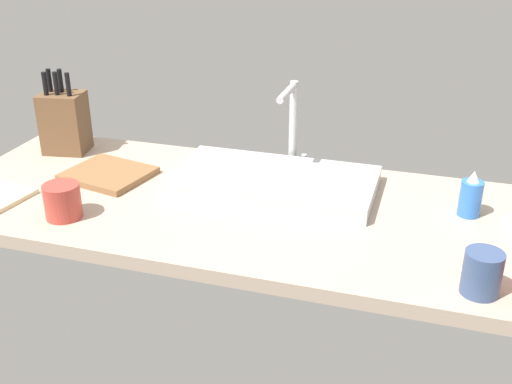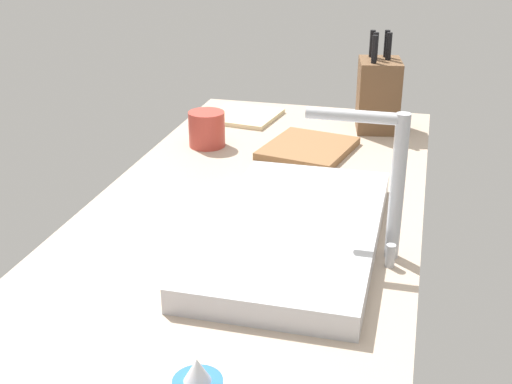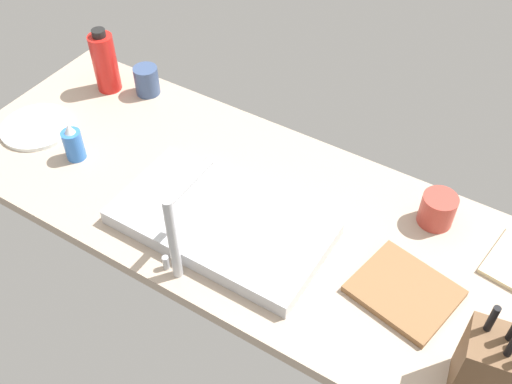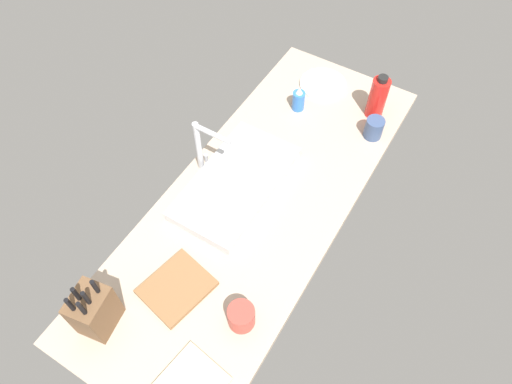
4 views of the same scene
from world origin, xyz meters
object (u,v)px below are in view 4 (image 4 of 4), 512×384
faucet (203,144)px  ceramic_cup (241,316)px  water_bottle (378,97)px  dish_towel (191,383)px  knife_block (94,311)px  sink_basin (236,183)px  coffee_mug (374,128)px  soap_bottle (299,100)px  dinner_plate (323,84)px  cutting_board (177,287)px

faucet → ceramic_cup: (-46.20, -46.13, -11.24)cm
water_bottle → dish_towel: size_ratio=1.16×
knife_block → ceramic_cup: size_ratio=2.83×
sink_basin → dish_towel: size_ratio=2.97×
coffee_mug → soap_bottle: bearing=93.4°
knife_block → dinner_plate: bearing=-14.6°
sink_basin → cutting_board: sink_basin is taller
faucet → soap_bottle: faucet is taller
cutting_board → water_bottle: water_bottle is taller
cutting_board → faucet: bearing=23.6°
sink_basin → faucet: (0.92, 14.92, 13.47)cm
cutting_board → soap_bottle: bearing=3.2°
water_bottle → coffee_mug: size_ratio=2.30×
cutting_board → dish_towel: bearing=-135.5°
cutting_board → dinner_plate: bearing=1.2°
water_bottle → dinner_plate: water_bottle is taller
water_bottle → ceramic_cup: 110.15cm
cutting_board → soap_bottle: 97.81cm
coffee_mug → dish_towel: bearing=176.7°
dish_towel → ceramic_cup: size_ratio=2.03×
soap_bottle → ceramic_cup: bearing=-162.3°
faucet → coffee_mug: 73.00cm
water_bottle → dish_towel: 135.07cm
sink_basin → faucet: size_ratio=2.13×
water_bottle → dinner_plate: 29.27cm
sink_basin → dinner_plate: (69.62, -3.55, -1.53)cm
faucet → knife_block: 70.71cm
faucet → dish_towel: size_ratio=1.40×
faucet → soap_bottle: size_ratio=2.14×
dish_towel → coffee_mug: coffee_mug is taller
dinner_plate → ceramic_cup: size_ratio=2.39×
dinner_plate → ceramic_cup: 118.24cm
soap_bottle → water_bottle: water_bottle is taller
coffee_mug → ceramic_cup: size_ratio=1.03×
faucet → knife_block: (-70.14, -6.65, -6.00)cm
sink_basin → dinner_plate: bearing=-2.9°
cutting_board → coffee_mug: (99.65, -29.48, 3.73)cm
knife_block → water_bottle: (133.95, -39.15, 0.28)cm
dinner_plate → faucet: bearing=165.0°
cutting_board → soap_bottle: size_ratio=1.86×
coffee_mug → ceramic_cup: 97.91cm
sink_basin → soap_bottle: (50.46, -0.60, 2.93)cm
dinner_plate → coffee_mug: coffee_mug is taller
knife_block → coffee_mug: 129.49cm
faucet → water_bottle: (63.81, -45.80, -5.72)cm
sink_basin → coffee_mug: (52.54, -35.53, 2.50)cm
faucet → soap_bottle: 52.98cm
sink_basin → soap_bottle: 50.55cm
water_bottle → dish_towel: (-134.73, 2.35, -9.28)cm
knife_block → dish_towel: 37.89cm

